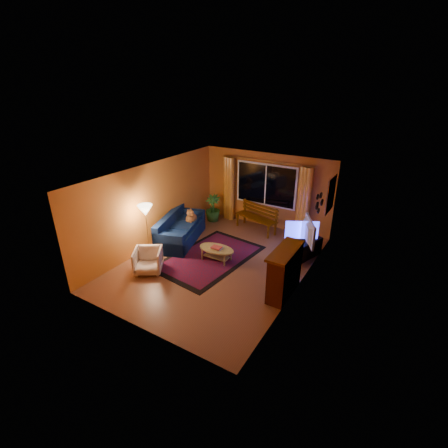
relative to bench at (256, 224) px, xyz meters
The scene contains 22 objects.
floor 2.44m from the bench, 88.82° to the right, with size 4.50×6.00×0.02m, color brown.
ceiling 3.34m from the bench, 88.82° to the right, with size 4.50×6.00×0.02m, color white.
wall_back 1.18m from the bench, 85.06° to the left, with size 4.50×0.02×2.50m, color #C6722A.
wall_left 3.44m from the bench, 132.27° to the right, with size 0.02×6.00×2.50m, color #C6722A.
wall_right 3.51m from the bench, 46.47° to the right, with size 0.02×6.00×2.50m, color #C6722A.
window 1.33m from the bench, 84.44° to the left, with size 2.00×0.02×1.30m, color black.
curtain_rod 2.08m from the bench, 83.91° to the left, with size 0.03×0.03×3.20m, color #BF8C3F.
curtain_left 1.64m from the bench, 160.97° to the left, with size 0.36×0.36×2.24m, color orange.
curtain_right 1.72m from the bench, 17.76° to the left, with size 0.36×0.36×2.24m, color orange.
bench is the anchor object (origin of this frame).
potted_plant 1.69m from the bench, behind, with size 0.53×0.53×0.95m, color #235B1E.
sofa 2.52m from the bench, 130.93° to the right, with size 0.91×2.13×0.86m, color #0B1C45.
dog 2.18m from the bench, 138.35° to the right, with size 0.33×0.45×0.49m, color #A16331, non-canonical shape.
armchair 3.96m from the bench, 108.82° to the right, with size 0.69×0.64×0.71m, color beige.
floor_lamp 3.69m from the bench, 118.96° to the right, with size 0.27×0.27×1.59m, color #BF8C3F.
rug 2.35m from the bench, 97.47° to the right, with size 1.91×3.02×0.02m, color maroon.
coffee_table 2.35m from the bench, 91.52° to the right, with size 1.03×1.03×0.38m, color #988750.
tv_console 2.17m from the bench, 26.34° to the right, with size 0.41×1.22×0.51m, color black.
television 2.25m from the bench, 26.34° to the right, with size 1.14×0.15×0.66m, color black.
fireplace 3.54m from the bench, 53.44° to the right, with size 0.40×1.20×1.10m, color maroon.
mirror_cluster 2.98m from the bench, 26.60° to the right, with size 0.06×0.60×0.56m, color black, non-canonical shape.
painting 2.68m from the bench, ahead, with size 0.04×0.76×0.96m, color #CE6431.
Camera 1 is at (4.13, -6.54, 4.60)m, focal length 26.00 mm.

